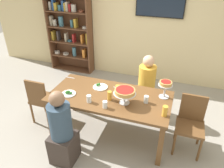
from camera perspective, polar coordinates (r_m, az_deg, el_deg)
The scene contains 21 objects.
ground_plane at distance 3.75m, azimuth -0.51°, elevation -12.61°, with size 12.00×12.00×0.00m, color gray.
rear_partition at distance 5.02m, azimuth 8.23°, elevation 16.61°, with size 8.00×0.12×2.80m, color beige.
dining_table at distance 3.34m, azimuth -0.56°, elevation -4.29°, with size 1.84×0.89×0.74m.
bookshelf at distance 5.51m, azimuth -11.17°, elevation 15.04°, with size 1.10×0.30×2.21m.
television at distance 4.80m, azimuth 12.60°, elevation 20.27°, with size 1.00×0.05×0.60m.
diner_far_right at distance 3.97m, azimuth 8.94°, elevation -1.41°, with size 0.34×0.34×1.15m.
diner_near_left at distance 3.09m, azimuth -13.00°, elevation -12.46°, with size 0.34×0.34×1.15m.
chair_head_east at distance 3.40m, azimuth 19.96°, elevation -9.22°, with size 0.40×0.40×0.87m.
chair_head_west at distance 3.87m, azimuth -17.97°, elevation -3.64°, with size 0.40×0.40×0.87m.
deep_dish_pizza_stand at distance 3.04m, azimuth 3.37°, elevation -2.15°, with size 0.32×0.32×0.23m.
personal_pizza_stand at distance 3.25m, azimuth 13.87°, elevation -0.36°, with size 0.21×0.21×0.27m.
salad_plate_near_diner at distance 3.50m, azimuth -3.17°, elevation -0.70°, with size 0.24×0.24×0.06m.
salad_plate_far_diner at distance 3.38m, azimuth -11.37°, elevation -2.41°, with size 0.22×0.22×0.06m.
beer_glass_amber_tall at distance 3.31m, azimuth 1.53°, elevation -1.46°, with size 0.07×0.07×0.14m, color gold.
beer_glass_amber_short at distance 2.93m, azimuth 13.72°, elevation -6.92°, with size 0.07×0.07×0.15m, color gold.
beer_glass_amber_spare at distance 3.17m, azimuth -0.64°, elevation -3.04°, with size 0.06×0.06×0.14m, color gold.
water_glass_clear_near at distance 3.14m, azimuth -6.07°, elevation -3.88°, with size 0.07×0.07×0.11m, color white.
water_glass_clear_far at distance 3.01m, azimuth -1.85°, elevation -5.42°, with size 0.07×0.07×0.10m, color white.
water_glass_clear_spare at distance 3.15m, azimuth 8.98°, elevation -3.97°, with size 0.07×0.07×0.11m, color white.
cutlery_fork_near at distance 3.50m, azimuth 1.81°, elevation -0.82°, with size 0.18×0.02×0.01m, color silver.
cutlery_knife_near at distance 3.85m, azimuth -10.98°, elevation 1.66°, with size 0.18×0.02×0.01m, color silver.
Camera 1 is at (0.93, -2.60, 2.54)m, focal length 34.78 mm.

